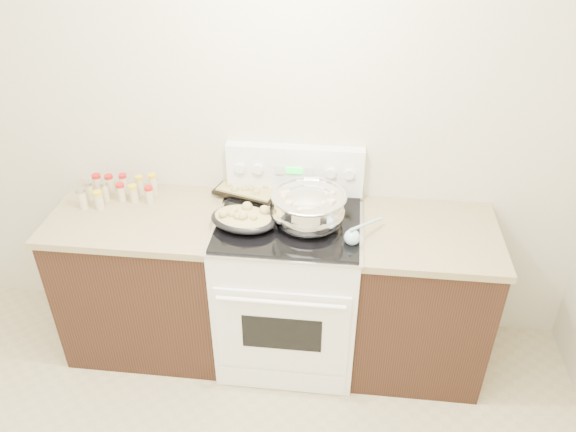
# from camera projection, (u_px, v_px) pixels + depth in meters

# --- Properties ---
(room_shell) EXTENTS (4.10, 3.60, 2.75)m
(room_shell) POSITION_uv_depth(u_px,v_px,m) (84.00, 272.00, 1.38)
(room_shell) COLOR beige
(room_shell) RESTS_ON ground
(counter_left) EXTENTS (0.93, 0.67, 0.92)m
(counter_left) POSITION_uv_depth(u_px,v_px,m) (149.00, 278.00, 3.29)
(counter_left) COLOR black
(counter_left) RESTS_ON ground
(counter_right) EXTENTS (0.73, 0.67, 0.92)m
(counter_right) POSITION_uv_depth(u_px,v_px,m) (418.00, 298.00, 3.14)
(counter_right) COLOR black
(counter_right) RESTS_ON ground
(kitchen_range) EXTENTS (0.78, 0.73, 1.22)m
(kitchen_range) POSITION_uv_depth(u_px,v_px,m) (289.00, 286.00, 3.19)
(kitchen_range) COLOR white
(kitchen_range) RESTS_ON ground
(mixing_bowl) EXTENTS (0.45, 0.45, 0.23)m
(mixing_bowl) POSITION_uv_depth(u_px,v_px,m) (308.00, 209.00, 2.86)
(mixing_bowl) COLOR silver
(mixing_bowl) RESTS_ON kitchen_range
(roasting_pan) EXTENTS (0.39, 0.31, 0.11)m
(roasting_pan) POSITION_uv_depth(u_px,v_px,m) (243.00, 218.00, 2.87)
(roasting_pan) COLOR black
(roasting_pan) RESTS_ON kitchen_range
(baking_sheet) EXTENTS (0.42, 0.35, 0.06)m
(baking_sheet) POSITION_uv_depth(u_px,v_px,m) (250.00, 188.00, 3.18)
(baking_sheet) COLOR black
(baking_sheet) RESTS_ON kitchen_range
(wooden_spoon) EXTENTS (0.06, 0.25, 0.04)m
(wooden_spoon) POSITION_uv_depth(u_px,v_px,m) (265.00, 216.00, 2.95)
(wooden_spoon) COLOR #AE714F
(wooden_spoon) RESTS_ON kitchen_range
(blue_ladle) EXTENTS (0.19, 0.23, 0.10)m
(blue_ladle) POSITION_uv_depth(u_px,v_px,m) (354.00, 236.00, 2.76)
(blue_ladle) COLOR #8EBBD3
(blue_ladle) RESTS_ON kitchen_range
(spice_jars) EXTENTS (0.39, 0.24, 0.13)m
(spice_jars) POSITION_uv_depth(u_px,v_px,m) (117.00, 190.00, 3.13)
(spice_jars) COLOR #BFB28C
(spice_jars) RESTS_ON counter_left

